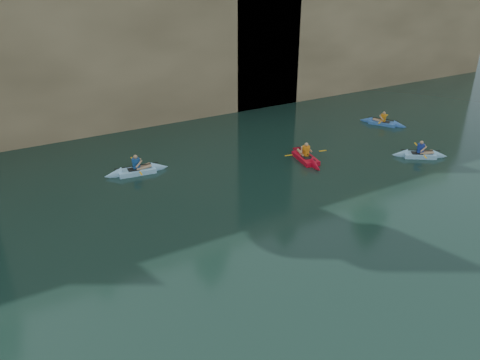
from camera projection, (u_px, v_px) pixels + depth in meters
cliff at (64, 16)px, 32.52m from camera, size 70.00×16.00×12.00m
cliff_slab_center at (125, 32)px, 27.76m from camera, size 24.00×2.40×11.40m
cliff_slab_east at (372, 24)px, 37.15m from camera, size 26.00×2.40×9.84m
sea_cave_center at (33, 116)px, 26.27m from camera, size 3.50×1.00×3.20m
sea_cave_east at (246, 77)px, 32.34m from camera, size 5.00×1.00×4.50m
kayaker_ltblue_near at (420, 155)px, 24.93m from camera, size 2.78×2.22×1.14m
kayaker_red_far at (306, 158)px, 24.53m from camera, size 2.36×3.38×1.21m
kayaker_ltblue_mid at (137, 171)px, 23.01m from camera, size 3.24×2.38×1.21m
kayaker_blue_east at (383, 123)px, 29.87m from camera, size 2.05×2.94×1.07m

